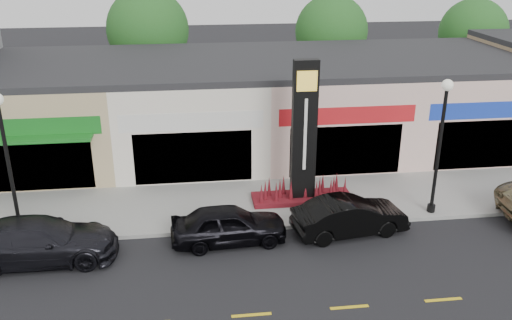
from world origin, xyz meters
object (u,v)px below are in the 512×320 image
at_px(pylon_sign, 303,153).
at_px(car_dark_sedan, 39,241).
at_px(lamp_west_near, 7,153).
at_px(car_black_conv, 350,216).
at_px(car_black_sedan, 229,225).
at_px(lamp_east_near, 441,134).

height_order(pylon_sign, car_dark_sedan, pylon_sign).
xyz_separation_m(lamp_west_near, car_dark_sedan, (1.07, -1.59, -2.70)).
height_order(pylon_sign, car_black_conv, pylon_sign).
relative_size(pylon_sign, car_dark_sedan, 1.13).
xyz_separation_m(pylon_sign, car_black_conv, (1.26, -2.76, -1.56)).
distance_m(lamp_west_near, car_black_sedan, 8.23).
height_order(lamp_east_near, car_black_conv, lamp_east_near).
height_order(lamp_east_near, car_dark_sedan, lamp_east_near).
bearing_deg(pylon_sign, lamp_east_near, -18.75).
bearing_deg(pylon_sign, car_black_sedan, -139.37).
bearing_deg(car_dark_sedan, pylon_sign, -72.38).
xyz_separation_m(pylon_sign, car_black_sedan, (-3.33, -2.85, -1.55)).
height_order(lamp_west_near, lamp_east_near, same).
xyz_separation_m(lamp_east_near, car_black_conv, (-3.74, -1.06, -2.76)).
relative_size(lamp_west_near, car_black_sedan, 1.29).
distance_m(lamp_west_near, car_dark_sedan, 3.32).
bearing_deg(lamp_east_near, pylon_sign, 161.25).
relative_size(lamp_west_near, pylon_sign, 0.91).
height_order(lamp_west_near, car_black_conv, lamp_west_near).
distance_m(lamp_west_near, lamp_east_near, 16.00).
relative_size(lamp_east_near, car_black_conv, 1.26).
relative_size(lamp_west_near, lamp_east_near, 1.00).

